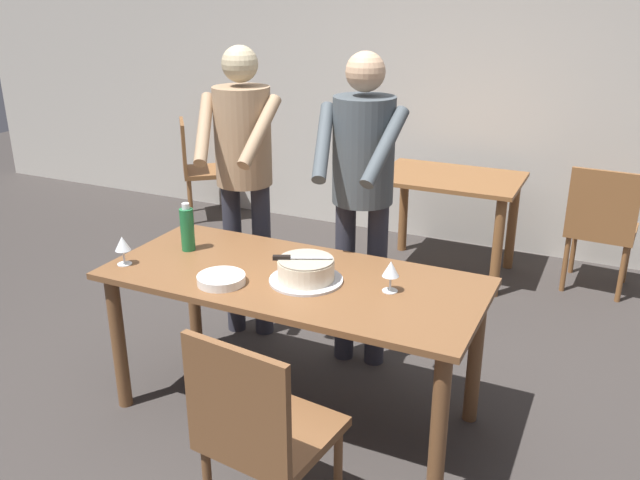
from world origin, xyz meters
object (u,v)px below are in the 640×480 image
Objects in this scene: cake_on_platter at (306,271)px; background_chair_0 at (601,225)px; person_standing_beside at (243,163)px; background_table at (449,198)px; water_bottle at (187,229)px; main_dining_table at (293,297)px; background_chair_1 at (199,165)px; wine_glass_near at (391,270)px; person_cutting_cake at (362,179)px; chair_near_side at (260,430)px; cake_knife at (290,258)px; plate_stack at (221,279)px; wine_glass_far at (123,245)px.

background_chair_0 is at bearing 62.18° from cake_on_platter.
background_table is at bearing 59.44° from person_standing_beside.
water_bottle is at bearing -131.69° from background_chair_0.
background_chair_1 is (-2.17, 2.33, -0.15)m from main_dining_table.
person_cutting_cake is at bearing 122.87° from wine_glass_near.
water_bottle reaches higher than chair_near_side.
cake_knife is 2.56m from background_chair_0.
plate_stack is 0.55m from wine_glass_far.
background_chair_1 is (-2.63, 2.29, -0.36)m from wine_glass_near.
water_bottle is at bearing -112.73° from background_table.
background_table is at bearing -174.04° from background_chair_0.
plate_stack is 2.32m from background_table.
wine_glass_far is at bearing -168.31° from wine_glass_near.
wine_glass_near is at bearing 75.66° from chair_near_side.
wine_glass_near is at bearing -109.96° from background_chair_0.
background_table is at bearing -6.44° from background_chair_1.
plate_stack is at bearing -140.25° from main_dining_table.
cake_on_platter is 3.27m from background_chair_1.
background_chair_1 is (-1.36, 2.55, -0.36)m from wine_glass_far.
main_dining_table is at bearing -95.66° from background_table.
plate_stack is 3.19m from background_chair_1.
person_cutting_cake is 2.91m from background_chair_1.
plate_stack is at bearing -150.39° from cake_knife.
background_chair_0 is at bearing 60.19° from main_dining_table.
water_bottle is (-0.38, 0.27, 0.09)m from plate_stack.
cake_knife is at bearing -71.94° from main_dining_table.
wine_glass_far is 0.16× the size of background_chair_0.
cake_knife is at bearing -10.44° from water_bottle.
cake_on_platter is 1.02m from person_standing_beside.
cake_knife is at bearing -95.01° from background_table.
water_bottle is at bearing -89.38° from person_standing_beside.
wine_glass_near is 0.71m from person_cutting_cake.
person_cutting_cake is 1.54m from background_table.
background_chair_1 reaches higher than main_dining_table.
background_chair_0 is (1.22, 2.22, -0.37)m from cake_knife.
person_standing_beside reaches higher than wine_glass_far.
cake_knife is 0.33m from plate_stack.
cake_knife is 0.15× the size of person_standing_beside.
chair_near_side is at bearing -71.12° from cake_knife.
wine_glass_near is 3.51m from background_chair_1.
wine_glass_near reaches higher than cake_knife.
water_bottle is 0.93m from person_cutting_cake.
background_chair_0 reaches higher than main_dining_table.
plate_stack is 0.48m from water_bottle.
plate_stack is at bearing -122.17° from background_chair_0.
wine_glass_near is 1.30m from wine_glass_far.
plate_stack is 0.98m from person_standing_beside.
plate_stack is 0.77m from wine_glass_near.
main_dining_table is at bearing 39.75° from plate_stack.
person_standing_beside is 1.91× the size of background_chair_0.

